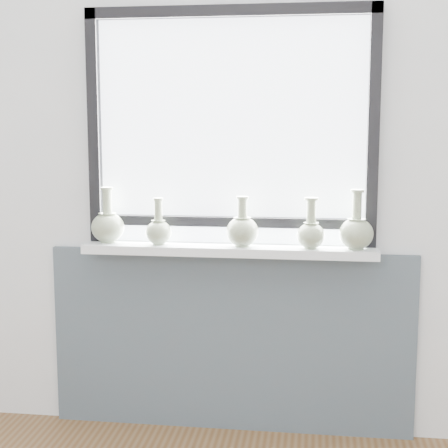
# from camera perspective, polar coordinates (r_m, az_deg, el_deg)

# --- Properties ---
(back_wall) EXTENTS (3.60, 0.02, 2.60)m
(back_wall) POSITION_cam_1_polar(r_m,az_deg,el_deg) (3.13, 0.64, 5.77)
(back_wall) COLOR silver
(back_wall) RESTS_ON ground
(apron_panel) EXTENTS (1.70, 0.03, 0.86)m
(apron_panel) POSITION_cam_1_polar(r_m,az_deg,el_deg) (3.26, 0.55, -9.72)
(apron_panel) COLOR #46505A
(apron_panel) RESTS_ON ground
(windowsill) EXTENTS (1.32, 0.18, 0.04)m
(windowsill) POSITION_cam_1_polar(r_m,az_deg,el_deg) (3.08, 0.40, -2.15)
(windowsill) COLOR silver
(windowsill) RESTS_ON apron_panel
(window) EXTENTS (1.30, 0.06, 1.05)m
(window) POSITION_cam_1_polar(r_m,az_deg,el_deg) (3.09, 0.56, 8.35)
(window) COLOR black
(window) RESTS_ON windowsill
(vase_a) EXTENTS (0.15, 0.15, 0.25)m
(vase_a) POSITION_cam_1_polar(r_m,az_deg,el_deg) (3.19, -9.64, -0.09)
(vase_a) COLOR #94A381
(vase_a) RESTS_ON windowsill
(vase_b) EXTENTS (0.12, 0.12, 0.21)m
(vase_b) POSITION_cam_1_polar(r_m,az_deg,el_deg) (3.10, -5.46, -0.50)
(vase_b) COLOR #94A381
(vase_b) RESTS_ON windowsill
(vase_c) EXTENTS (0.14, 0.14, 0.22)m
(vase_c) POSITION_cam_1_polar(r_m,az_deg,el_deg) (3.04, 1.54, -0.47)
(vase_c) COLOR #94A381
(vase_c) RESTS_ON windowsill
(vase_d) EXTENTS (0.12, 0.12, 0.22)m
(vase_d) POSITION_cam_1_polar(r_m,az_deg,el_deg) (3.01, 7.23, -0.69)
(vase_d) COLOR #94A381
(vase_d) RESTS_ON windowsill
(vase_e) EXTENTS (0.15, 0.15, 0.26)m
(vase_e) POSITION_cam_1_polar(r_m,az_deg,el_deg) (3.02, 10.94, -0.59)
(vase_e) COLOR #94A381
(vase_e) RESTS_ON windowsill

